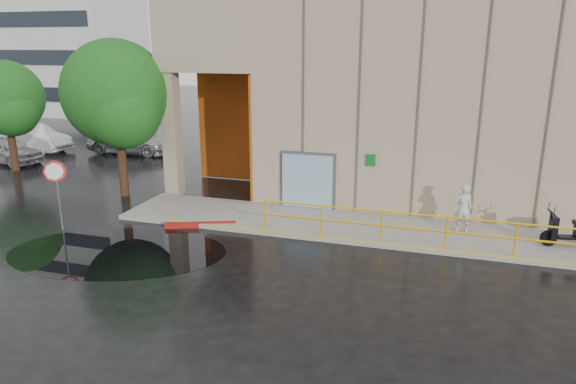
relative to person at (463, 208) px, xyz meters
name	(u,v)px	position (x,y,z in m)	size (l,w,h in m)	color
ground	(244,275)	(-5.68, -4.88, -0.94)	(120.00, 120.00, 0.00)	black
sidewalk	(407,232)	(-1.68, -0.38, -0.87)	(20.00, 3.00, 0.15)	gray
building	(453,90)	(-0.58, 6.10, 3.26)	(20.00, 10.17, 8.00)	gray
guardrail	(414,229)	(-1.43, -1.73, -0.26)	(9.56, 0.06, 1.03)	#E1A80B
distant_building	(65,27)	(-33.68, 23.09, 6.56)	(12.00, 8.08, 15.00)	beige
person	(463,208)	(0.00, 0.00, 0.00)	(0.58, 0.38, 1.59)	#B5B4BA
scooter	(573,223)	(3.11, -0.42, -0.04)	(1.74, 0.84, 1.32)	black
stop_sign	(56,179)	(-12.85, -3.39, 0.82)	(0.57, 0.51, 2.41)	#5B5A5F
red_curb	(200,225)	(-8.51, -1.78, -0.85)	(2.40, 0.18, 0.18)	maroon
puddle	(118,251)	(-9.96, -4.45, -0.94)	(6.61, 4.07, 0.01)	black
car_a	(7,150)	(-22.68, 4.28, -0.25)	(1.64, 4.08, 1.39)	#9B9EA2
car_b	(34,138)	(-23.71, 7.28, -0.18)	(1.62, 4.64, 1.53)	white
car_c	(130,141)	(-17.95, 8.39, -0.22)	(2.03, 5.00, 1.45)	#A0A3A7
tree_near	(118,98)	(-13.11, 0.72, 3.09)	(4.18, 4.18, 6.29)	black
tree_far	(7,101)	(-20.90, 3.01, 2.49)	(3.62, 3.56, 5.36)	black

